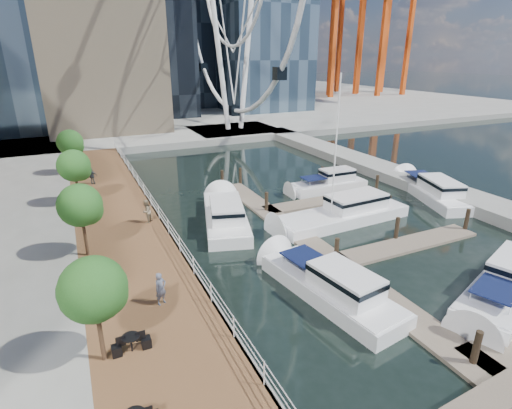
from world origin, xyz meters
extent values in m
plane|color=black|center=(0.00, 0.00, 0.00)|extent=(520.00, 520.00, 0.00)
cube|color=brown|center=(-9.00, 15.00, 0.50)|extent=(6.00, 60.00, 1.00)
cube|color=#595954|center=(-6.00, 15.00, 0.50)|extent=(0.25, 60.00, 1.00)
cube|color=gray|center=(0.00, 102.00, 0.50)|extent=(200.00, 114.00, 1.00)
cube|color=gray|center=(20.00, 20.00, 0.50)|extent=(4.00, 60.00, 1.00)
cube|color=gray|center=(14.00, 52.00, 0.50)|extent=(14.00, 12.00, 1.00)
cube|color=#6D6051|center=(3.00, 10.00, 0.10)|extent=(2.00, 32.00, 0.20)
cube|color=#6D6051|center=(9.00, 8.00, 0.10)|extent=(12.00, 2.00, 0.20)
cube|color=#6D6051|center=(9.00, 18.00, 0.10)|extent=(12.00, 2.00, 0.20)
cylinder|color=white|center=(11.50, 52.00, 14.00)|extent=(0.80, 0.80, 26.00)
cylinder|color=white|center=(16.50, 52.00, 14.00)|extent=(0.80, 0.80, 26.00)
cylinder|color=#3F2B1C|center=(-11.40, 4.00, 2.20)|extent=(0.20, 0.20, 2.40)
sphere|color=#265B1E|center=(-11.40, 4.00, 4.30)|extent=(2.60, 2.60, 2.60)
cylinder|color=#3F2B1C|center=(-11.40, 14.00, 2.20)|extent=(0.20, 0.20, 2.40)
sphere|color=#265B1E|center=(-11.40, 14.00, 4.30)|extent=(2.60, 2.60, 2.60)
cylinder|color=#3F2B1C|center=(-11.40, 24.00, 2.20)|extent=(0.20, 0.20, 2.40)
sphere|color=#265B1E|center=(-11.40, 24.00, 4.30)|extent=(2.60, 2.60, 2.60)
cylinder|color=#3F2B1C|center=(-11.40, 34.00, 2.20)|extent=(0.20, 0.20, 2.40)
sphere|color=#265B1E|center=(-11.40, 34.00, 4.30)|extent=(2.60, 2.60, 2.60)
imported|color=#545A70|center=(-8.40, 6.88, 1.85)|extent=(0.74, 0.64, 1.70)
imported|color=gray|center=(-7.07, 17.64, 1.88)|extent=(1.06, 1.09, 1.76)
imported|color=#30373C|center=(-9.95, 29.40, 1.79)|extent=(1.00, 0.71, 1.58)
camera|label=1|loc=(-11.34, -10.44, 12.65)|focal=28.00mm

